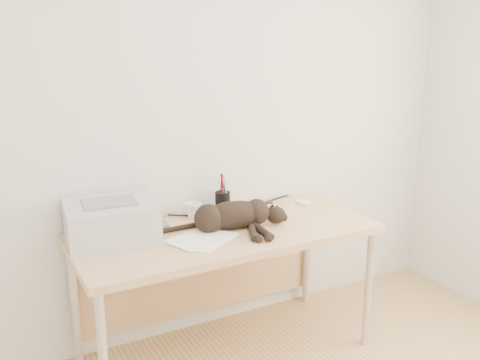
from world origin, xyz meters
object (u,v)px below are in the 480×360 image
mug (193,211)px  pen_cup (223,201)px  printer (111,221)px  cat (231,217)px  mouse (303,201)px  desk (219,247)px

mug → pen_cup: 0.20m
printer → cat: bearing=-12.7°
printer → pen_cup: bearing=11.5°
printer → cat: 0.62m
cat → mouse: (0.59, 0.18, -0.05)m
desk → cat: (0.03, -0.09, 0.20)m
desk → printer: (-0.57, 0.05, 0.23)m
desk → printer: printer is taller
cat → mug: bearing=126.1°
printer → cat: (0.60, -0.14, -0.03)m
desk → cat: 0.22m
pen_cup → cat: bearing=-107.4°
desk → pen_cup: (0.12, 0.19, 0.20)m
cat → printer: bearing=179.8°
desk → mug: mug is taller
mouse → printer: bearing=173.0°
mouse → mug: bearing=165.2°
pen_cup → mouse: bearing=-10.7°
mug → mouse: 0.70m
cat → mug: 0.27m
cat → mouse: 0.62m
cat → pen_cup: size_ratio=3.01×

